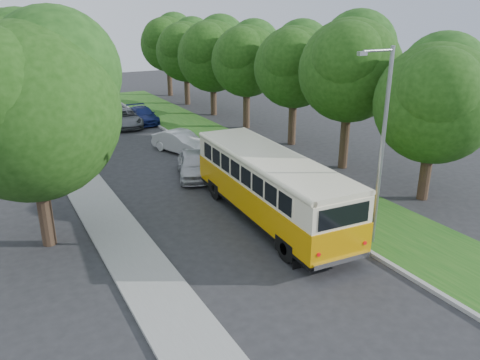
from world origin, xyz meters
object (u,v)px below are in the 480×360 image
vintage_bus (270,188)px  car_grey (125,118)px  car_white (181,142)px  car_blue (143,115)px  lamppost_far (60,97)px  car_silver (193,165)px  lamppost_near (381,143)px

vintage_bus → car_grey: 21.81m
car_white → car_blue: bearing=66.5°
lamppost_far → car_silver: 9.84m
lamppost_near → car_white: size_ratio=1.77×
vintage_bus → car_white: vintage_bus is taller
lamppost_near → car_grey: size_ratio=1.57×
car_blue → car_grey: (-1.73, -0.61, 0.03)m
car_blue → car_grey: bearing=-159.6°
lamppost_far → car_white: 8.17m
vintage_bus → lamppost_near: bearing=-55.4°
lamppost_far → car_silver: lamppost_far is taller
car_silver → car_blue: car_silver is taller
lamppost_near → car_silver: 12.29m
vintage_bus → car_silver: vintage_bus is taller
lamppost_far → car_silver: size_ratio=1.71×
car_blue → car_grey: 1.84m
vintage_bus → car_silver: 7.39m
car_blue → vintage_bus: bearing=-92.2°
vintage_bus → car_white: bearing=90.2°
vintage_bus → car_white: (0.67, 12.32, -0.87)m
car_silver → car_grey: car_silver is taller
car_silver → car_blue: (1.78, 15.07, -0.07)m
vintage_bus → car_white: 12.37m
lamppost_near → car_blue: 26.70m
car_silver → car_grey: 14.46m
car_blue → car_grey: car_grey is taller
car_silver → car_white: 5.16m
lamppost_near → vintage_bus: (-2.45, 4.02, -2.76)m
lamppost_near → car_white: bearing=96.2°
car_white → car_silver: bearing=-124.9°
lamppost_far → car_grey: (5.91, 7.30, -3.40)m
car_white → car_blue: 10.08m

